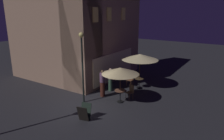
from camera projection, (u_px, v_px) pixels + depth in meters
ground_plane at (83, 107)px, 12.28m from camera, size 60.00×60.00×0.00m
cafe_building at (79, 34)px, 16.22m from camera, size 7.78×8.22×7.38m
street_lamp_near_corner at (82, 57)px, 12.14m from camera, size 0.30×0.30×4.27m
menu_sandwich_board at (84, 112)px, 10.69m from camera, size 0.74×0.68×0.84m
cafe_table_0 at (139, 81)px, 15.19m from camera, size 0.64×0.64×0.72m
cafe_table_1 at (120, 94)px, 12.77m from camera, size 0.68×0.68×0.78m
patio_umbrella_0 at (140, 57)px, 14.69m from camera, size 2.57×2.57×2.51m
patio_umbrella_1 at (120, 71)px, 12.38m from camera, size 2.24×2.24×2.21m
cafe_chair_0 at (129, 79)px, 15.60m from camera, size 0.43×0.43×0.89m
cafe_chair_1 at (131, 91)px, 13.25m from camera, size 0.51×0.51×0.95m
patron_standing_0 at (110, 80)px, 14.53m from camera, size 0.33×0.33×1.64m
patron_standing_1 at (102, 83)px, 13.58m from camera, size 0.36×0.36×1.79m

